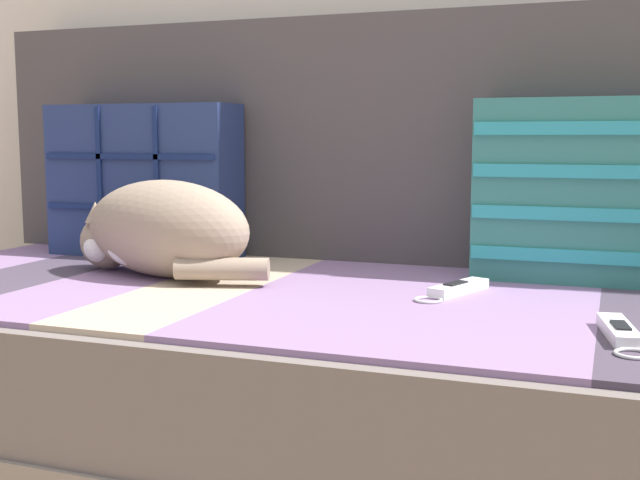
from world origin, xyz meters
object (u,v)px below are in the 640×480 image
throw_pillow_striped (575,191)px  game_remote_far (457,289)px  game_remote_near (620,332)px  sleeping_cat (159,231)px  throw_pillow_quilted (144,181)px  couch (315,388)px

throw_pillow_striped → game_remote_far: (-0.18, -0.21, -0.17)m
game_remote_near → game_remote_far: same height
sleeping_cat → throw_pillow_striped: bearing=16.8°
throw_pillow_striped → game_remote_near: throw_pillow_striped is taller
throw_pillow_quilted → game_remote_near: throw_pillow_quilted is taller
throw_pillow_striped → sleeping_cat: throw_pillow_striped is taller
sleeping_cat → game_remote_near: sleeping_cat is taller
game_remote_far → throw_pillow_striped: bearing=48.5°
throw_pillow_quilted → couch: bearing=-25.1°
sleeping_cat → game_remote_near: (0.86, -0.21, -0.08)m
throw_pillow_striped → throw_pillow_quilted: bearing=180.0°
throw_pillow_striped → game_remote_near: size_ratio=1.84×
couch → game_remote_far: game_remote_far is taller
couch → throw_pillow_quilted: throw_pillow_quilted is taller
couch → throw_pillow_quilted: (-0.52, 0.24, 0.37)m
couch → game_remote_near: (0.53, -0.21, 0.20)m
couch → game_remote_near: 0.60m
throw_pillow_striped → game_remote_far: throw_pillow_striped is taller
game_remote_near → sleeping_cat: bearing=166.2°
throw_pillow_quilted → game_remote_far: 0.82m
couch → sleeping_cat: (-0.33, 0.01, 0.28)m
sleeping_cat → game_remote_far: sleeping_cat is taller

